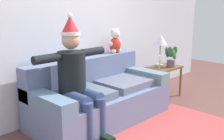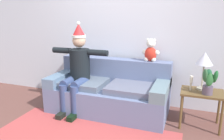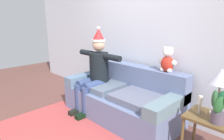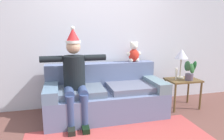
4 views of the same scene
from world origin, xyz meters
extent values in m
plane|color=brown|center=(0.00, 0.00, 0.00)|extent=(10.00, 10.00, 0.00)
cube|color=silver|center=(0.00, 1.55, 1.35)|extent=(7.00, 0.10, 2.70)
cube|color=slate|center=(0.00, 0.96, 0.21)|extent=(1.98, 0.92, 0.42)
cube|color=slate|center=(0.00, 1.30, 0.64)|extent=(1.98, 0.24, 0.43)
cube|color=slate|center=(-0.88, 0.96, 0.51)|extent=(0.22, 0.92, 0.17)
cube|color=slate|center=(0.88, 0.96, 0.51)|extent=(0.22, 0.92, 0.17)
cube|color=slate|center=(-0.45, 0.91, 0.47)|extent=(0.79, 0.65, 0.10)
cube|color=slate|center=(0.45, 0.91, 0.47)|extent=(0.79, 0.65, 0.10)
cylinder|color=black|center=(-0.51, 0.94, 0.78)|extent=(0.34, 0.34, 0.52)
sphere|color=tan|center=(-0.51, 0.94, 1.18)|extent=(0.22, 0.22, 0.22)
cylinder|color=white|center=(-0.51, 0.94, 1.26)|extent=(0.23, 0.23, 0.04)
cone|color=red|center=(-0.51, 0.94, 1.37)|extent=(0.21, 0.21, 0.20)
sphere|color=white|center=(-0.51, 0.94, 1.47)|extent=(0.06, 0.06, 0.06)
cylinder|color=#354673|center=(-0.61, 0.74, 0.52)|extent=(0.14, 0.40, 0.14)
cylinder|color=#354673|center=(-0.61, 0.54, 0.26)|extent=(0.13, 0.13, 0.52)
cube|color=black|center=(-0.61, 0.46, 0.04)|extent=(0.10, 0.24, 0.08)
cylinder|color=#354673|center=(-0.41, 0.74, 0.52)|extent=(0.14, 0.40, 0.14)
cylinder|color=#354673|center=(-0.41, 0.54, 0.26)|extent=(0.13, 0.13, 0.52)
cube|color=black|center=(-0.41, 0.46, 0.04)|extent=(0.10, 0.24, 0.08)
cylinder|color=black|center=(-0.85, 0.94, 1.00)|extent=(0.34, 0.10, 0.10)
cylinder|color=black|center=(-0.17, 0.94, 1.00)|extent=(0.34, 0.10, 0.10)
ellipsoid|color=red|center=(0.63, 1.30, 0.97)|extent=(0.20, 0.16, 0.24)
sphere|color=white|center=(0.63, 1.30, 1.15)|extent=(0.15, 0.15, 0.15)
sphere|color=white|center=(0.63, 1.24, 1.14)|extent=(0.07, 0.07, 0.07)
sphere|color=white|center=(0.57, 1.30, 1.20)|extent=(0.05, 0.05, 0.05)
sphere|color=white|center=(0.68, 1.30, 1.20)|extent=(0.05, 0.05, 0.05)
sphere|color=white|center=(0.52, 1.30, 1.00)|extent=(0.08, 0.08, 0.08)
sphere|color=white|center=(0.57, 1.27, 0.88)|extent=(0.08, 0.08, 0.08)
sphere|color=white|center=(0.73, 1.30, 1.00)|extent=(0.08, 0.08, 0.08)
sphere|color=white|center=(0.69, 1.27, 0.88)|extent=(0.08, 0.08, 0.08)
cube|color=brown|center=(1.46, 0.92, 0.53)|extent=(0.59, 0.43, 0.03)
cylinder|color=brown|center=(1.20, 0.74, 0.26)|extent=(0.04, 0.04, 0.52)
cylinder|color=brown|center=(1.73, 0.74, 0.26)|extent=(0.04, 0.04, 0.52)
cylinder|color=brown|center=(1.20, 1.10, 0.26)|extent=(0.04, 0.04, 0.52)
cylinder|color=brown|center=(1.73, 1.10, 0.26)|extent=(0.04, 0.04, 0.52)
cylinder|color=#B2AD96|center=(1.45, 1.01, 0.56)|extent=(0.14, 0.14, 0.03)
cylinder|color=#BDB09A|center=(1.45, 1.01, 0.75)|extent=(0.02, 0.02, 0.35)
cone|color=silver|center=(1.45, 1.01, 1.01)|extent=(0.24, 0.24, 0.18)
cylinder|color=#5B4E60|center=(1.52, 0.83, 0.61)|extent=(0.14, 0.14, 0.12)
ellipsoid|color=#1C5B29|center=(1.60, 0.81, 0.81)|extent=(0.10, 0.14, 0.20)
ellipsoid|color=#1C5433|center=(1.51, 0.90, 0.80)|extent=(0.14, 0.11, 0.21)
ellipsoid|color=#2A5430|center=(1.47, 0.81, 0.82)|extent=(0.09, 0.14, 0.19)
ellipsoid|color=#265B2B|center=(1.53, 0.78, 0.77)|extent=(0.13, 0.13, 0.20)
cylinder|color=beige|center=(1.30, 0.90, 0.61)|extent=(0.02, 0.02, 0.12)
cylinder|color=white|center=(1.30, 0.90, 0.72)|extent=(0.04, 0.04, 0.10)
camera|label=1|loc=(-2.48, -1.69, 1.59)|focal=43.93mm
camera|label=2|loc=(1.27, -2.33, 1.65)|focal=35.38mm
camera|label=3|loc=(2.06, -1.28, 1.62)|focal=31.20mm
camera|label=4|loc=(-0.70, -2.20, 1.44)|focal=31.78mm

